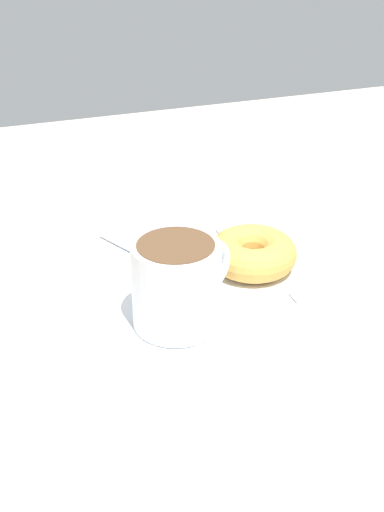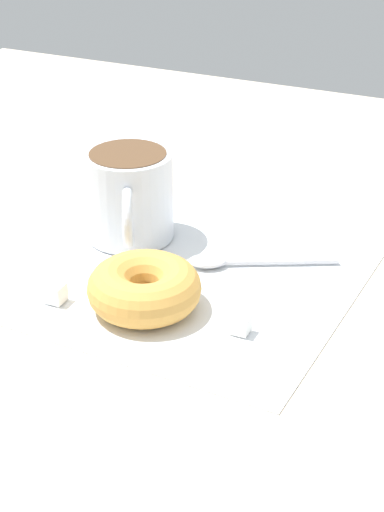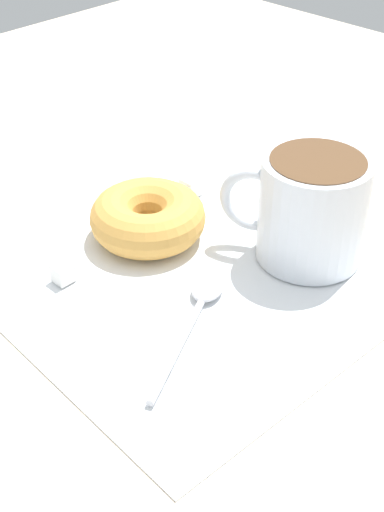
% 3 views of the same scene
% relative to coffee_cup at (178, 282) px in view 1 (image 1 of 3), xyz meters
% --- Properties ---
extents(ground_plane, '(1.20, 1.20, 0.02)m').
position_rel_coffee_cup_xyz_m(ground_plane, '(-0.07, 0.06, -0.06)').
color(ground_plane, beige).
extents(napkin, '(0.31, 0.31, 0.00)m').
position_rel_coffee_cup_xyz_m(napkin, '(-0.09, 0.05, -0.05)').
color(napkin, white).
rests_on(napkin, ground_plane).
extents(coffee_cup, '(0.09, 0.11, 0.09)m').
position_rel_coffee_cup_xyz_m(coffee_cup, '(0.00, 0.00, 0.00)').
color(coffee_cup, silver).
rests_on(coffee_cup, napkin).
extents(donut, '(0.10, 0.10, 0.04)m').
position_rel_coffee_cup_xyz_m(donut, '(-0.07, 0.11, -0.03)').
color(donut, gold).
rests_on(donut, napkin).
extents(spoon, '(0.13, 0.08, 0.01)m').
position_rel_coffee_cup_xyz_m(spoon, '(-0.11, 0.01, -0.04)').
color(spoon, silver).
rests_on(spoon, napkin).
extents(sugar_cube, '(0.02, 0.02, 0.02)m').
position_rel_coffee_cup_xyz_m(sugar_cube, '(0.00, 0.14, -0.04)').
color(sugar_cube, white).
rests_on(sugar_cube, napkin).
extents(sugar_cube_extra, '(0.01, 0.01, 0.01)m').
position_rel_coffee_cup_xyz_m(sugar_cube_extra, '(-0.16, 0.11, -0.04)').
color(sugar_cube_extra, white).
rests_on(sugar_cube_extra, napkin).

